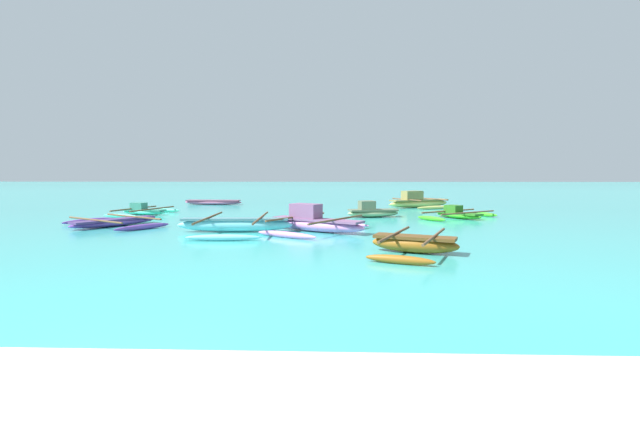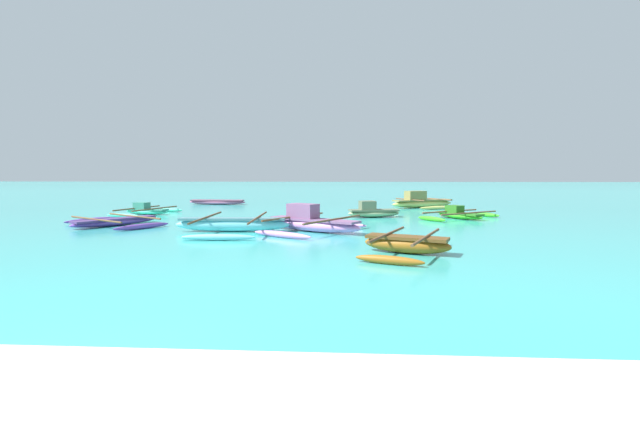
{
  "view_description": "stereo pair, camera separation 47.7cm",
  "coord_description": "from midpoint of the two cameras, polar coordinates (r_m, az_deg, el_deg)",
  "views": [
    {
      "loc": [
        2.36,
        -3.37,
        1.99
      ],
      "look_at": [
        1.69,
        15.79,
        0.25
      ],
      "focal_mm": 24.0,
      "sensor_mm": 36.0,
      "label": 1
    },
    {
      "loc": [
        2.84,
        -3.35,
        1.99
      ],
      "look_at": [
        1.69,
        15.79,
        0.25
      ],
      "focal_mm": 24.0,
      "sensor_mm": 36.0,
      "label": 2
    }
  ],
  "objects": [
    {
      "name": "moored_boat_0",
      "position": [
        29.41,
        -14.5,
        1.49
      ],
      "size": [
        3.89,
        0.91,
        0.32
      ],
      "rotation": [
        0.0,
        0.0,
        -0.05
      ],
      "color": "#C6638F",
      "rests_on": "ground_plane"
    },
    {
      "name": "moored_boat_5",
      "position": [
        23.12,
        -23.05,
        0.32
      ],
      "size": [
        2.58,
        3.88,
        0.6
      ],
      "rotation": [
        0.0,
        0.0,
        -0.23
      ],
      "color": "#4FDEB9",
      "rests_on": "ground_plane"
    },
    {
      "name": "moored_boat_4",
      "position": [
        11.16,
        11.28,
        -3.99
      ],
      "size": [
        2.71,
        3.63,
        0.49
      ],
      "rotation": [
        0.0,
        0.0,
        -0.39
      ],
      "color": "#925717",
      "rests_on": "ground_plane"
    },
    {
      "name": "moored_boat_3",
      "position": [
        18.51,
        -26.39,
        -1.03
      ],
      "size": [
        4.49,
        3.98,
        0.34
      ],
      "rotation": [
        0.0,
        0.0,
        1.0
      ],
      "color": "purple",
      "rests_on": "ground_plane"
    },
    {
      "name": "ground_plane",
      "position": [
        4.69,
        -34.47,
        -20.86
      ],
      "size": [
        240.0,
        240.0,
        0.0
      ],
      "color": "#38ADA8"
    },
    {
      "name": "moored_boat_6",
      "position": [
        20.22,
        6.27,
        0.28
      ],
      "size": [
        2.58,
        1.31,
        0.77
      ],
      "rotation": [
        0.0,
        0.0,
        0.22
      ],
      "color": "#93A874",
      "rests_on": "ground_plane"
    },
    {
      "name": "moored_boat_7",
      "position": [
        26.7,
        12.44,
        1.52
      ],
      "size": [
        4.13,
        3.93,
        1.02
      ],
      "rotation": [
        0.0,
        0.0,
        0.45
      ],
      "color": "#D4CA63",
      "rests_on": "ground_plane"
    },
    {
      "name": "moored_boat_1",
      "position": [
        15.24,
        -12.13,
        -1.47
      ],
      "size": [
        4.03,
        4.38,
        0.54
      ],
      "rotation": [
        0.0,
        0.0,
        0.05
      ],
      "color": "#78D2E5",
      "rests_on": "ground_plane"
    },
    {
      "name": "moored_boat_2",
      "position": [
        20.48,
        17.26,
        -0.07
      ],
      "size": [
        4.01,
        3.5,
        0.59
      ],
      "rotation": [
        0.0,
        0.0,
        -0.95
      ],
      "color": "green",
      "rests_on": "ground_plane"
    },
    {
      "name": "moored_boat_8",
      "position": [
        15.03,
        -1.59,
        -1.2
      ],
      "size": [
        3.9,
        4.38,
        0.96
      ],
      "rotation": [
        0.0,
        0.0,
        -0.54
      ],
      "color": "#D983CF",
      "rests_on": "ground_plane"
    }
  ]
}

